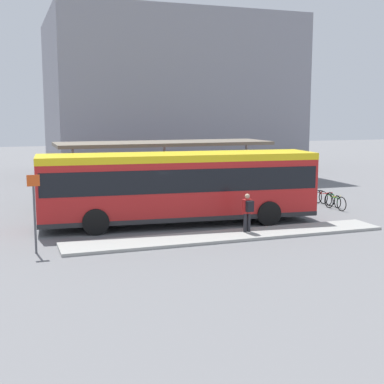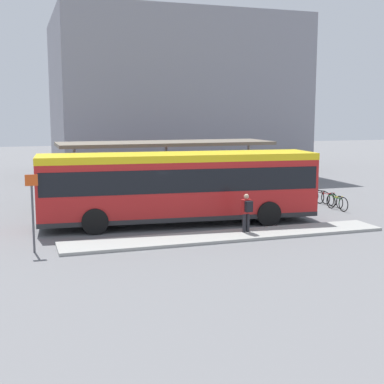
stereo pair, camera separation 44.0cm
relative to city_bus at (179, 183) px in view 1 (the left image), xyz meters
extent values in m
plane|color=slate|center=(-0.01, 0.00, -1.85)|extent=(120.00, 120.00, 0.00)
cube|color=#9E9E99|center=(1.10, -3.07, -1.79)|extent=(13.31, 1.80, 0.12)
cube|color=red|center=(-0.01, 0.00, -0.09)|extent=(12.33, 3.61, 2.82)
cube|color=yellow|center=(-0.01, 0.00, 1.17)|extent=(12.35, 3.63, 0.30)
cube|color=black|center=(-0.01, 0.00, 0.25)|extent=(12.09, 3.62, 0.99)
cube|color=black|center=(6.02, -0.53, 0.25)|extent=(0.29, 2.35, 1.09)
cube|color=#28282B|center=(-0.01, 0.00, -1.40)|extent=(12.34, 3.62, 0.20)
cylinder|color=black|center=(3.85, 0.90, -1.31)|extent=(1.11, 0.37, 1.09)
cylinder|color=black|center=(3.64, -1.55, -1.31)|extent=(1.11, 0.37, 1.09)
cylinder|color=black|center=(-3.65, 1.56, -1.31)|extent=(1.11, 0.37, 1.09)
cylinder|color=black|center=(-3.87, -0.90, -1.31)|extent=(1.11, 0.37, 1.09)
cylinder|color=#232328|center=(1.89, -2.88, -1.35)|extent=(0.14, 0.14, 0.77)
cylinder|color=#232328|center=(2.06, -2.86, -1.35)|extent=(0.14, 0.14, 0.77)
cube|color=#B21E1E|center=(1.97, -2.87, -0.68)|extent=(0.41, 0.26, 0.58)
cube|color=black|center=(2.00, -3.06, -0.65)|extent=(0.31, 0.22, 0.44)
sphere|color=tan|center=(1.97, -2.87, -0.26)|extent=(0.21, 0.21, 0.21)
torus|color=black|center=(8.67, 1.36, -1.49)|extent=(0.10, 0.75, 0.74)
torus|color=black|center=(8.74, 0.35, -1.49)|extent=(0.10, 0.75, 0.74)
cylinder|color=#287F3D|center=(8.71, 0.86, -1.24)|extent=(0.09, 0.79, 0.04)
cylinder|color=#287F3D|center=(8.72, 0.67, -1.30)|extent=(0.04, 0.04, 0.37)
cube|color=black|center=(8.72, 0.67, -1.12)|extent=(0.08, 0.18, 0.04)
cylinder|color=#287F3D|center=(8.68, 1.26, -1.15)|extent=(0.48, 0.07, 0.03)
torus|color=black|center=(9.04, 1.14, -1.53)|extent=(0.08, 0.67, 0.67)
torus|color=black|center=(9.09, 2.04, -1.53)|extent=(0.08, 0.67, 0.67)
cylinder|color=gold|center=(9.07, 1.59, -1.31)|extent=(0.08, 0.70, 0.04)
cylinder|color=gold|center=(9.08, 1.75, -1.36)|extent=(0.04, 0.04, 0.33)
cube|color=black|center=(9.08, 1.75, -1.20)|extent=(0.08, 0.18, 0.04)
cylinder|color=gold|center=(9.05, 1.23, -1.23)|extent=(0.48, 0.06, 0.03)
torus|color=black|center=(9.04, 1.81, -1.48)|extent=(0.16, 0.75, 0.75)
torus|color=black|center=(8.88, 2.82, -1.48)|extent=(0.16, 0.75, 0.75)
cylinder|color=red|center=(8.96, 2.32, -1.24)|extent=(0.16, 0.79, 0.04)
cylinder|color=red|center=(8.93, 2.50, -1.30)|extent=(0.04, 0.04, 0.37)
cube|color=black|center=(8.93, 2.50, -1.12)|extent=(0.10, 0.19, 0.04)
cylinder|color=red|center=(9.03, 1.92, -1.15)|extent=(0.48, 0.11, 0.03)
torus|color=black|center=(8.97, 3.52, -1.51)|extent=(0.16, 0.70, 0.70)
torus|color=black|center=(9.12, 2.58, -1.51)|extent=(0.16, 0.70, 0.70)
cylinder|color=black|center=(9.04, 3.05, -1.28)|extent=(0.15, 0.73, 0.04)
cylinder|color=black|center=(9.07, 2.88, -1.34)|extent=(0.04, 0.04, 0.34)
cube|color=black|center=(9.07, 2.88, -1.17)|extent=(0.10, 0.19, 0.04)
cylinder|color=black|center=(8.99, 3.42, -1.20)|extent=(0.48, 0.11, 0.03)
cube|color=#706656|center=(0.86, 5.28, 1.46)|extent=(11.44, 3.41, 0.18)
cylinder|color=gray|center=(-4.00, 5.28, -0.24)|extent=(0.16, 0.16, 3.22)
cylinder|color=gray|center=(5.72, 5.28, -0.24)|extent=(0.16, 0.16, 3.22)
cylinder|color=gray|center=(0.86, 5.28, -0.24)|extent=(0.16, 0.16, 3.22)
cylinder|color=slate|center=(4.79, 2.58, -1.56)|extent=(0.63, 0.63, 0.59)
sphere|color=#235B28|center=(4.79, 2.58, -0.99)|extent=(0.73, 0.73, 0.73)
cylinder|color=#4C4C51|center=(-6.33, -3.05, -0.65)|extent=(0.08, 0.08, 2.40)
cube|color=#D84C19|center=(-6.33, -3.05, 0.75)|extent=(0.44, 0.03, 0.40)
cube|color=gray|center=(5.46, 20.22, 4.26)|extent=(18.50, 13.90, 12.23)
camera|label=1|loc=(-7.19, -22.29, 3.10)|focal=50.00mm
camera|label=2|loc=(-6.77, -22.43, 3.10)|focal=50.00mm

